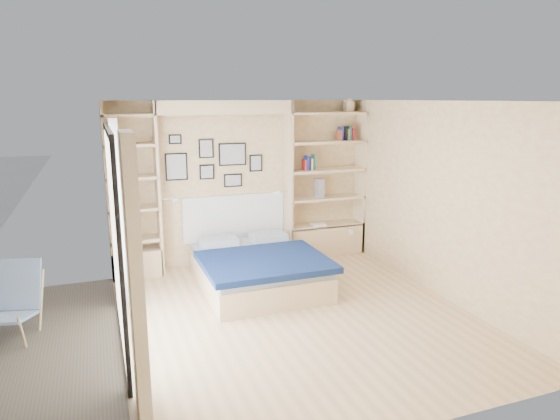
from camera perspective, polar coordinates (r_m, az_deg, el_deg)
name	(u,v)px	position (r m, az deg, el deg)	size (l,w,h in m)	color
ground	(296,316)	(6.07, 1.86, -11.98)	(4.50, 4.50, 0.00)	tan
room_shell	(230,205)	(6.99, -5.72, 0.61)	(4.50, 4.50, 4.50)	#E1C088
bed	(257,267)	(6.88, -2.66, -6.55)	(1.61, 2.15, 1.07)	beige
photo_gallery	(213,161)	(7.56, -7.66, 5.53)	(1.48, 0.02, 0.82)	black
reading_lamps	(227,196)	(7.46, -6.03, 1.56)	(1.92, 0.12, 0.15)	silver
shelf_decor	(324,150)	(7.98, 5.08, 6.89)	(3.46, 0.23, 2.03)	#A51E1E
deck_chair	(13,302)	(6.17, -28.22, -9.25)	(0.66, 0.90, 0.81)	tan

